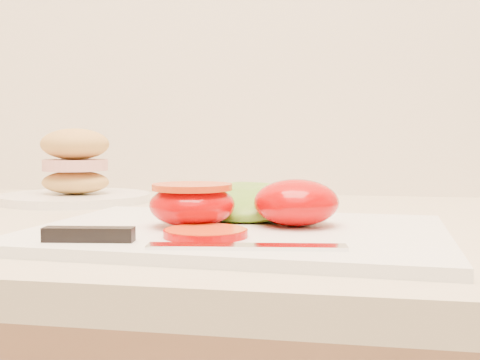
# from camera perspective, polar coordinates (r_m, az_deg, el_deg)

# --- Properties ---
(cutting_board) EXTENTS (0.40, 0.30, 0.01)m
(cutting_board) POSITION_cam_1_polar(r_m,az_deg,el_deg) (0.58, -0.18, -5.04)
(cutting_board) COLOR white
(cutting_board) RESTS_ON counter
(tomato_half_dome) EXTENTS (0.08, 0.08, 0.05)m
(tomato_half_dome) POSITION_cam_1_polar(r_m,az_deg,el_deg) (0.59, 5.35, -2.13)
(tomato_half_dome) COLOR #B90001
(tomato_half_dome) RESTS_ON cutting_board
(tomato_half_cut) EXTENTS (0.08, 0.08, 0.04)m
(tomato_half_cut) POSITION_cam_1_polar(r_m,az_deg,el_deg) (0.58, -4.55, -2.21)
(tomato_half_cut) COLOR #B90001
(tomato_half_cut) RESTS_ON cutting_board
(tomato_slice_0) EXTENTS (0.07, 0.07, 0.01)m
(tomato_slice_0) POSITION_cam_1_polar(r_m,az_deg,el_deg) (0.52, -3.29, -5.02)
(tomato_slice_0) COLOR #E05626
(tomato_slice_0) RESTS_ON cutting_board
(lettuce_leaf_0) EXTENTS (0.20, 0.18, 0.03)m
(lettuce_leaf_0) POSITION_cam_1_polar(r_m,az_deg,el_deg) (0.65, 0.13, -2.13)
(lettuce_leaf_0) COLOR olive
(lettuce_leaf_0) RESTS_ON cutting_board
(knife) EXTENTS (0.25, 0.04, 0.01)m
(knife) POSITION_cam_1_polar(r_m,az_deg,el_deg) (0.49, -8.70, -5.55)
(knife) COLOR silver
(knife) RESTS_ON cutting_board
(sandwich_plate) EXTENTS (0.22, 0.22, 0.11)m
(sandwich_plate) POSITION_cam_1_polar(r_m,az_deg,el_deg) (0.93, -15.33, 0.36)
(sandwich_plate) COLOR white
(sandwich_plate) RESTS_ON counter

